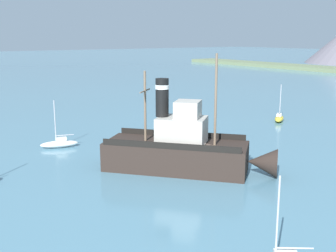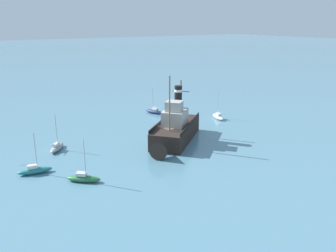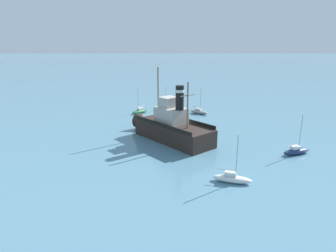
% 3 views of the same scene
% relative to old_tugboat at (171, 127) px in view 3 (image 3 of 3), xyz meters
% --- Properties ---
extents(ground_plane, '(600.00, 600.00, 0.00)m').
position_rel_old_tugboat_xyz_m(ground_plane, '(0.91, 0.29, -1.83)').
color(ground_plane, teal).
extents(old_tugboat, '(13.18, 11.87, 9.90)m').
position_rel_old_tugboat_xyz_m(old_tugboat, '(0.00, 0.00, 0.00)').
color(old_tugboat, '#2D231E').
rests_on(old_tugboat, ground).
extents(sailboat_green, '(3.59, 3.33, 4.90)m').
position_rel_old_tugboat_xyz_m(sailboat_green, '(15.90, 5.66, -1.40)').
color(sailboat_green, '#286B3D').
rests_on(sailboat_green, ground).
extents(sailboat_teal, '(3.93, 1.76, 4.90)m').
position_rel_old_tugboat_xyz_m(sailboat_teal, '(19.78, 0.56, -1.40)').
color(sailboat_teal, '#23757A').
rests_on(sailboat_teal, ground).
extents(sailboat_grey, '(3.18, 3.69, 4.90)m').
position_rel_old_tugboat_xyz_m(sailboat_grey, '(15.36, -5.67, -1.40)').
color(sailboat_grey, gray).
rests_on(sailboat_grey, ground).
extents(sailboat_navy, '(2.37, 3.94, 4.90)m').
position_rel_old_tugboat_xyz_m(sailboat_navy, '(-5.82, -15.30, -1.40)').
color(sailboat_navy, navy).
rests_on(sailboat_navy, ground).
extents(sailboat_white, '(2.13, 3.96, 4.90)m').
position_rel_old_tugboat_xyz_m(sailboat_white, '(-13.32, -5.81, -1.40)').
color(sailboat_white, white).
rests_on(sailboat_white, ground).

